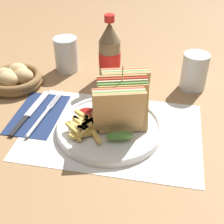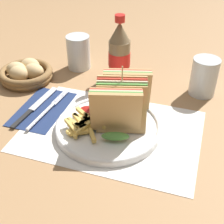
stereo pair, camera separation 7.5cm
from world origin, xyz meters
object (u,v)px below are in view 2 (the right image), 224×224
(coke_bottle_near, at_px, (119,53))
(fork, at_px, (45,112))
(glass_far, at_px, (79,54))
(plate_main, at_px, (109,126))
(bread_basket, at_px, (26,73))
(knife, at_px, (35,106))
(club_sandwich, at_px, (122,102))
(glass_near, at_px, (204,79))

(coke_bottle_near, bearing_deg, fork, -117.90)
(glass_far, bearing_deg, plate_main, -54.78)
(bread_basket, bearing_deg, plate_main, -25.62)
(knife, xyz_separation_m, bread_basket, (-0.10, 0.13, 0.02))
(knife, xyz_separation_m, glass_far, (0.02, 0.25, 0.04))
(plate_main, xyz_separation_m, fork, (-0.18, 0.01, -0.00))
(plate_main, bearing_deg, bread_basket, 154.38)
(club_sandwich, bearing_deg, plate_main, -137.72)
(plate_main, relative_size, glass_far, 2.40)
(club_sandwich, distance_m, coke_bottle_near, 0.24)
(fork, distance_m, glass_near, 0.44)
(fork, relative_size, coke_bottle_near, 1.00)
(knife, bearing_deg, plate_main, -1.80)
(club_sandwich, height_order, fork, club_sandwich)
(fork, distance_m, coke_bottle_near, 0.28)
(glass_near, bearing_deg, bread_basket, -170.28)
(plate_main, xyz_separation_m, coke_bottle_near, (-0.05, 0.25, 0.08))
(glass_far, distance_m, bread_basket, 0.18)
(fork, xyz_separation_m, glass_far, (-0.02, 0.27, 0.04))
(club_sandwich, bearing_deg, knife, 179.11)
(knife, height_order, coke_bottle_near, coke_bottle_near)
(glass_far, bearing_deg, club_sandwich, -49.48)
(club_sandwich, height_order, coke_bottle_near, coke_bottle_near)
(knife, relative_size, glass_near, 1.90)
(plate_main, relative_size, knife, 1.26)
(club_sandwich, relative_size, fork, 0.97)
(plate_main, bearing_deg, club_sandwich, 42.28)
(knife, relative_size, bread_basket, 1.27)
(fork, height_order, glass_near, glass_near)
(fork, bearing_deg, knife, 161.94)
(club_sandwich, xyz_separation_m, knife, (-0.24, 0.00, -0.07))
(bread_basket, bearing_deg, glass_near, 9.72)
(knife, distance_m, bread_basket, 0.16)
(glass_near, relative_size, glass_far, 1.00)
(fork, relative_size, glass_near, 1.86)
(plate_main, relative_size, fork, 1.29)
(knife, bearing_deg, glass_near, 32.20)
(plate_main, relative_size, glass_near, 2.40)
(club_sandwich, xyz_separation_m, fork, (-0.20, -0.01, -0.07))
(club_sandwich, bearing_deg, bread_basket, 158.97)
(fork, bearing_deg, glass_near, 36.49)
(plate_main, xyz_separation_m, knife, (-0.22, 0.03, -0.00))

